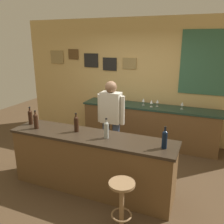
{
  "coord_description": "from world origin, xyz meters",
  "views": [
    {
      "loc": [
        1.58,
        -3.37,
        2.3
      ],
      "look_at": [
        -0.0,
        0.45,
        1.05
      ],
      "focal_mm": 38.22,
      "sensor_mm": 36.0,
      "label": 1
    }
  ],
  "objects_px": {
    "wine_bottle_d": "(106,129)",
    "wine_bottle_e": "(165,139)",
    "wine_bottle_c": "(76,123)",
    "wine_glass_c": "(157,101)",
    "bartender": "(111,118)",
    "wine_glass_d": "(182,104)",
    "wine_glass_a": "(143,100)",
    "wine_bottle_a": "(30,117)",
    "wine_bottle_b": "(36,121)",
    "wine_glass_b": "(151,102)",
    "bar_stool": "(122,198)"
  },
  "relations": [
    {
      "from": "wine_bottle_d",
      "to": "wine_bottle_e",
      "type": "relative_size",
      "value": 1.0
    },
    {
      "from": "wine_bottle_c",
      "to": "wine_glass_c",
      "type": "xyz_separation_m",
      "value": [
        0.84,
        2.04,
        -0.05
      ]
    },
    {
      "from": "wine_bottle_c",
      "to": "wine_bottle_d",
      "type": "relative_size",
      "value": 1.0
    },
    {
      "from": "bartender",
      "to": "wine_glass_d",
      "type": "distance_m",
      "value": 1.68
    },
    {
      "from": "wine_bottle_c",
      "to": "wine_glass_c",
      "type": "relative_size",
      "value": 1.97
    },
    {
      "from": "wine_bottle_c",
      "to": "wine_glass_a",
      "type": "height_order",
      "value": "wine_bottle_c"
    },
    {
      "from": "wine_bottle_a",
      "to": "wine_glass_c",
      "type": "height_order",
      "value": "wine_bottle_a"
    },
    {
      "from": "wine_glass_c",
      "to": "wine_glass_d",
      "type": "xyz_separation_m",
      "value": [
        0.53,
        -0.01,
        0.0
      ]
    },
    {
      "from": "wine_glass_a",
      "to": "wine_glass_c",
      "type": "relative_size",
      "value": 1.0
    },
    {
      "from": "wine_glass_c",
      "to": "wine_bottle_d",
      "type": "bearing_deg",
      "value": -98.21
    },
    {
      "from": "wine_bottle_a",
      "to": "wine_bottle_b",
      "type": "bearing_deg",
      "value": -30.55
    },
    {
      "from": "bartender",
      "to": "wine_bottle_e",
      "type": "height_order",
      "value": "bartender"
    },
    {
      "from": "wine_bottle_d",
      "to": "wine_glass_b",
      "type": "distance_m",
      "value": 2.02
    },
    {
      "from": "wine_bottle_c",
      "to": "wine_glass_c",
      "type": "bearing_deg",
      "value": 67.66
    },
    {
      "from": "wine_bottle_e",
      "to": "wine_glass_d",
      "type": "bearing_deg",
      "value": 90.52
    },
    {
      "from": "wine_bottle_a",
      "to": "wine_bottle_d",
      "type": "relative_size",
      "value": 1.0
    },
    {
      "from": "wine_bottle_a",
      "to": "wine_bottle_e",
      "type": "bearing_deg",
      "value": -2.06
    },
    {
      "from": "bartender",
      "to": "wine_glass_a",
      "type": "height_order",
      "value": "bartender"
    },
    {
      "from": "wine_bottle_a",
      "to": "bar_stool",
      "type": "bearing_deg",
      "value": -20.13
    },
    {
      "from": "wine_bottle_b",
      "to": "wine_bottle_c",
      "type": "bearing_deg",
      "value": 10.89
    },
    {
      "from": "wine_bottle_a",
      "to": "wine_bottle_c",
      "type": "bearing_deg",
      "value": -0.15
    },
    {
      "from": "wine_glass_d",
      "to": "wine_glass_c",
      "type": "bearing_deg",
      "value": 178.58
    },
    {
      "from": "wine_glass_c",
      "to": "wine_bottle_e",
      "type": "bearing_deg",
      "value": -75.51
    },
    {
      "from": "wine_bottle_b",
      "to": "wine_bottle_e",
      "type": "height_order",
      "value": "same"
    },
    {
      "from": "bartender",
      "to": "wine_glass_c",
      "type": "height_order",
      "value": "bartender"
    },
    {
      "from": "bar_stool",
      "to": "wine_bottle_b",
      "type": "xyz_separation_m",
      "value": [
        -1.7,
        0.57,
        0.6
      ]
    },
    {
      "from": "bartender",
      "to": "wine_glass_b",
      "type": "height_order",
      "value": "bartender"
    },
    {
      "from": "bartender",
      "to": "wine_bottle_e",
      "type": "bearing_deg",
      "value": -37.17
    },
    {
      "from": "wine_glass_a",
      "to": "wine_glass_c",
      "type": "xyz_separation_m",
      "value": [
        0.31,
        0.01,
        0.0
      ]
    },
    {
      "from": "bartender",
      "to": "wine_glass_b",
      "type": "bearing_deg",
      "value": 68.49
    },
    {
      "from": "wine_bottle_c",
      "to": "wine_glass_c",
      "type": "distance_m",
      "value": 2.21
    },
    {
      "from": "wine_bottle_b",
      "to": "wine_glass_a",
      "type": "xyz_separation_m",
      "value": [
        1.2,
        2.16,
        -0.05
      ]
    },
    {
      "from": "wine_bottle_b",
      "to": "wine_bottle_c",
      "type": "height_order",
      "value": "same"
    },
    {
      "from": "bartender",
      "to": "wine_bottle_a",
      "type": "relative_size",
      "value": 5.29
    },
    {
      "from": "wine_bottle_e",
      "to": "wine_glass_c",
      "type": "bearing_deg",
      "value": 104.49
    },
    {
      "from": "wine_bottle_b",
      "to": "wine_bottle_a",
      "type": "bearing_deg",
      "value": 149.45
    },
    {
      "from": "wine_bottle_a",
      "to": "wine_bottle_c",
      "type": "relative_size",
      "value": 1.0
    },
    {
      "from": "wine_glass_b",
      "to": "wine_bottle_c",
      "type": "bearing_deg",
      "value": -110.47
    },
    {
      "from": "wine_glass_b",
      "to": "wine_glass_d",
      "type": "xyz_separation_m",
      "value": [
        0.64,
        0.08,
        0.0
      ]
    },
    {
      "from": "bartender",
      "to": "wine_glass_c",
      "type": "xyz_separation_m",
      "value": [
        0.58,
        1.27,
        0.07
      ]
    },
    {
      "from": "bartender",
      "to": "wine_bottle_d",
      "type": "distance_m",
      "value": 0.88
    },
    {
      "from": "wine_bottle_a",
      "to": "wine_bottle_d",
      "type": "distance_m",
      "value": 1.44
    },
    {
      "from": "wine_bottle_e",
      "to": "wine_glass_a",
      "type": "relative_size",
      "value": 1.97
    },
    {
      "from": "wine_bottle_d",
      "to": "wine_glass_b",
      "type": "bearing_deg",
      "value": 84.54
    },
    {
      "from": "bar_stool",
      "to": "wine_glass_c",
      "type": "relative_size",
      "value": 4.39
    },
    {
      "from": "wine_bottle_c",
      "to": "wine_glass_b",
      "type": "distance_m",
      "value": 2.08
    },
    {
      "from": "bartender",
      "to": "wine_bottle_b",
      "type": "distance_m",
      "value": 1.31
    },
    {
      "from": "wine_bottle_c",
      "to": "wine_bottle_a",
      "type": "bearing_deg",
      "value": 179.85
    },
    {
      "from": "wine_bottle_a",
      "to": "wine_glass_b",
      "type": "bearing_deg",
      "value": 50.12
    },
    {
      "from": "wine_glass_d",
      "to": "wine_bottle_d",
      "type": "bearing_deg",
      "value": -111.75
    }
  ]
}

